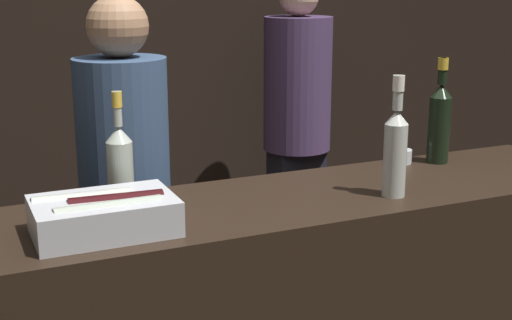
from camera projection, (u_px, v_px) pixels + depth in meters
name	position (u px, v px, depth m)	size (l,w,h in m)	color
wall_back_chalkboard	(101.00, 31.00, 3.87)	(6.40, 0.06, 2.80)	black
ice_bin_with_bottles	(104.00, 213.00, 1.84)	(0.36, 0.24, 0.10)	#B7BABF
candle_votive	(401.00, 156.00, 2.54)	(0.08, 0.08, 0.05)	silver
champagne_bottle	(439.00, 119.00, 2.52)	(0.08, 0.08, 0.37)	black
white_wine_bottle	(395.00, 147.00, 2.13)	(0.07, 0.07, 0.37)	#B2B7AD
rose_wine_bottle	(120.00, 162.00, 2.05)	(0.08, 0.08, 0.33)	#9EA899
person_in_hoodie	(126.00, 201.00, 2.53)	(0.32, 0.32, 1.64)	black
person_grey_polo	(297.00, 118.00, 3.87)	(0.36, 0.36, 1.70)	black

